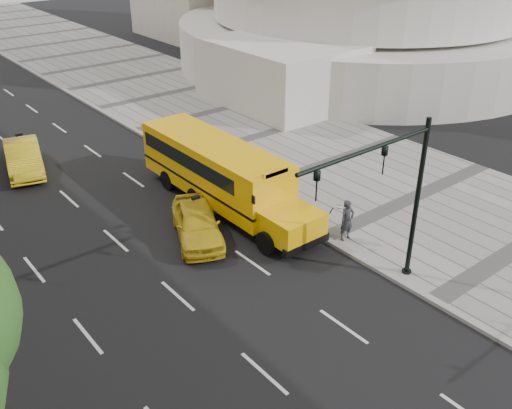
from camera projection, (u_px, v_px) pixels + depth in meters
ground at (136, 233)px, 24.90m from camera, size 140.00×140.00×0.00m
sidewalk_museum at (331, 163)px, 31.51m from camera, size 12.00×140.00×0.15m
curb_museum at (245, 193)px, 28.19m from camera, size 0.30×140.00×0.15m
school_bus at (218, 169)px, 26.63m from camera, size 2.96×11.56×3.19m
taxi_near at (197, 223)px, 24.15m from camera, size 3.50×4.84×1.53m
taxi_far at (24, 157)px, 30.29m from camera, size 2.89×5.21×1.63m
pedestrian at (347, 220)px, 23.76m from camera, size 0.72×0.53×1.81m
traffic_signal at (394, 191)px, 19.37m from camera, size 6.18×0.36×6.40m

